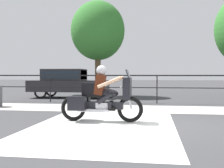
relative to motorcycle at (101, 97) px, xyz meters
The scene contains 7 objects.
ground_plane 1.79m from the motorcycle, 12.13° to the right, with size 120.00×120.00×0.00m, color #38383A.
sidewalk_band 3.52m from the motorcycle, 62.15° to the left, with size 44.00×2.40×0.01m, color #A8A59E.
crosswalk_band 0.91m from the motorcycle, 69.47° to the right, with size 3.62×6.00×0.01m, color silver.
fence_railing 5.49m from the motorcycle, 72.86° to the left, with size 36.00×0.05×1.31m.
motorcycle is the anchor object (origin of this frame).
parked_car 8.37m from the motorcycle, 114.07° to the left, with size 4.39×1.78×1.63m.
tree_behind_car 9.69m from the motorcycle, 101.93° to the left, with size 3.23×3.23×5.75m.
Camera 1 is at (-0.13, -7.37, 1.32)m, focal length 45.00 mm.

